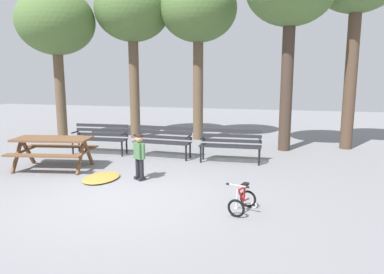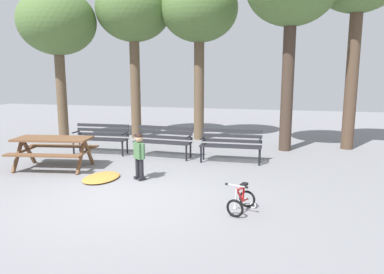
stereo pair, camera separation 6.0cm
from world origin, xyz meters
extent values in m
plane|color=gray|center=(0.00, 0.00, 0.00)|extent=(36.00, 36.00, 0.00)
cube|color=brown|center=(-2.49, 1.54, 0.74)|extent=(1.90, 1.04, 0.05)
cube|color=brown|center=(-2.40, 0.99, 0.45)|extent=(1.82, 0.52, 0.04)
cube|color=brown|center=(-2.58, 2.08, 0.45)|extent=(1.82, 0.52, 0.04)
cube|color=brown|center=(-3.22, 1.17, 0.36)|extent=(0.15, 0.57, 0.76)
cube|color=brown|center=(-3.30, 1.66, 0.36)|extent=(0.15, 0.57, 0.76)
cube|color=brown|center=(-3.26, 1.41, 0.42)|extent=(0.25, 1.10, 0.04)
cube|color=brown|center=(-1.68, 1.42, 0.36)|extent=(0.15, 0.57, 0.76)
cube|color=brown|center=(-1.76, 1.91, 0.36)|extent=(0.15, 0.57, 0.76)
cube|color=brown|center=(-1.72, 1.66, 0.42)|extent=(0.25, 1.10, 0.04)
cube|color=#232328|center=(-2.20, 3.46, 0.44)|extent=(1.60, 0.15, 0.03)
cube|color=#232328|center=(-2.20, 3.34, 0.44)|extent=(1.60, 0.15, 0.03)
cube|color=#232328|center=(-2.19, 3.22, 0.44)|extent=(1.60, 0.15, 0.03)
cube|color=#232328|center=(-2.18, 3.10, 0.44)|extent=(1.60, 0.15, 0.03)
cube|color=#232328|center=(-2.21, 3.50, 0.54)|extent=(1.60, 0.13, 0.09)
cube|color=#232328|center=(-2.21, 3.50, 0.67)|extent=(1.60, 0.13, 0.09)
cube|color=#232328|center=(-2.21, 3.50, 0.81)|extent=(1.60, 0.13, 0.09)
cylinder|color=black|center=(-1.44, 3.16, 0.22)|extent=(0.05, 0.05, 0.44)
cylinder|color=black|center=(-1.46, 3.52, 0.22)|extent=(0.05, 0.05, 0.44)
cube|color=black|center=(-1.45, 3.34, 0.62)|extent=(0.06, 0.40, 0.03)
cylinder|color=black|center=(-2.93, 3.08, 0.22)|extent=(0.05, 0.05, 0.44)
cylinder|color=black|center=(-2.95, 3.44, 0.22)|extent=(0.05, 0.05, 0.44)
cube|color=black|center=(-2.94, 3.26, 0.62)|extent=(0.06, 0.40, 0.03)
cube|color=#232328|center=(-0.28, 3.46, 0.44)|extent=(1.60, 0.16, 0.03)
cube|color=#232328|center=(-0.29, 3.34, 0.44)|extent=(1.60, 0.16, 0.03)
cube|color=#232328|center=(-0.30, 3.22, 0.44)|extent=(1.60, 0.16, 0.03)
cube|color=#232328|center=(-0.30, 3.10, 0.44)|extent=(1.60, 0.16, 0.03)
cube|color=#232328|center=(-0.28, 3.50, 0.54)|extent=(1.60, 0.13, 0.09)
cube|color=#232328|center=(-0.28, 3.50, 0.67)|extent=(1.60, 0.13, 0.09)
cube|color=#232328|center=(-0.28, 3.50, 0.81)|extent=(1.60, 0.13, 0.09)
cylinder|color=black|center=(0.45, 3.08, 0.22)|extent=(0.05, 0.05, 0.44)
cylinder|color=black|center=(0.47, 3.44, 0.22)|extent=(0.05, 0.05, 0.44)
cube|color=black|center=(0.46, 3.26, 0.62)|extent=(0.06, 0.40, 0.03)
cylinder|color=black|center=(-1.05, 3.16, 0.22)|extent=(0.05, 0.05, 0.44)
cylinder|color=black|center=(-1.03, 3.52, 0.22)|extent=(0.05, 0.05, 0.44)
cube|color=black|center=(-1.04, 3.34, 0.62)|extent=(0.06, 0.40, 0.03)
cube|color=#232328|center=(1.60, 3.37, 0.44)|extent=(1.60, 0.13, 0.03)
cube|color=#232328|center=(1.60, 3.25, 0.44)|extent=(1.60, 0.13, 0.03)
cube|color=#232328|center=(1.61, 3.13, 0.44)|extent=(1.60, 0.13, 0.03)
cube|color=#232328|center=(1.61, 3.01, 0.44)|extent=(1.60, 0.13, 0.03)
cube|color=#232328|center=(1.60, 3.41, 0.54)|extent=(1.60, 0.10, 0.09)
cube|color=#232328|center=(1.60, 3.41, 0.67)|extent=(1.60, 0.10, 0.09)
cube|color=#232328|center=(1.60, 3.41, 0.81)|extent=(1.60, 0.10, 0.09)
cylinder|color=black|center=(2.36, 3.06, 0.22)|extent=(0.05, 0.05, 0.44)
cylinder|color=black|center=(2.35, 3.42, 0.22)|extent=(0.05, 0.05, 0.44)
cube|color=black|center=(2.36, 3.24, 0.62)|extent=(0.05, 0.40, 0.03)
cylinder|color=black|center=(0.86, 3.01, 0.22)|extent=(0.05, 0.05, 0.44)
cylinder|color=black|center=(0.85, 3.37, 0.22)|extent=(0.05, 0.05, 0.44)
cube|color=black|center=(0.86, 3.19, 0.62)|extent=(0.05, 0.40, 0.03)
cylinder|color=black|center=(-0.03, 1.12, 0.24)|extent=(0.09, 0.09, 0.47)
cube|color=black|center=(-0.03, 1.12, 0.03)|extent=(0.17, 0.18, 0.06)
cylinder|color=black|center=(-0.16, 1.21, 0.24)|extent=(0.09, 0.09, 0.47)
cube|color=black|center=(-0.16, 1.21, 0.03)|extent=(0.17, 0.18, 0.06)
cube|color=#477047|center=(-0.09, 1.17, 0.65)|extent=(0.28, 0.26, 0.35)
sphere|color=tan|center=(-0.09, 1.17, 0.92)|extent=(0.17, 0.17, 0.17)
sphere|color=black|center=(-0.09, 1.17, 0.95)|extent=(0.17, 0.17, 0.17)
cylinder|color=#477047|center=(0.04, 1.07, 0.66)|extent=(0.07, 0.07, 0.33)
cylinder|color=#477047|center=(-0.22, 1.26, 0.66)|extent=(0.07, 0.07, 0.33)
torus|color=black|center=(2.22, -0.43, 0.15)|extent=(0.30, 0.12, 0.30)
cylinder|color=silver|center=(2.22, -0.43, 0.15)|extent=(0.06, 0.05, 0.04)
torus|color=black|center=(2.36, 0.07, 0.15)|extent=(0.30, 0.12, 0.30)
cylinder|color=silver|center=(2.36, 0.07, 0.15)|extent=(0.06, 0.05, 0.04)
torus|color=white|center=(2.47, 0.04, 0.05)|extent=(0.11, 0.05, 0.11)
torus|color=white|center=(2.25, 0.10, 0.05)|extent=(0.11, 0.05, 0.11)
cylinder|color=red|center=(2.27, -0.25, 0.32)|extent=(0.12, 0.30, 0.32)
cylinder|color=red|center=(2.31, -0.10, 0.30)|extent=(0.06, 0.08, 0.27)
cylinder|color=red|center=(2.33, -0.02, 0.16)|extent=(0.08, 0.20, 0.05)
cylinder|color=silver|center=(2.22, -0.41, 0.31)|extent=(0.05, 0.08, 0.32)
cylinder|color=red|center=(2.27, -0.23, 0.42)|extent=(0.12, 0.32, 0.05)
cube|color=black|center=(2.32, -0.08, 0.45)|extent=(0.13, 0.19, 0.04)
cylinder|color=silver|center=(2.23, -0.39, 0.52)|extent=(0.33, 0.12, 0.02)
cylinder|color=black|center=(2.39, -0.44, 0.52)|extent=(0.06, 0.05, 0.04)
cylinder|color=black|center=(2.06, -0.34, 0.52)|extent=(0.06, 0.05, 0.04)
ellipsoid|color=#C68438|center=(-0.93, 0.99, 0.04)|extent=(0.77, 1.06, 0.07)
cylinder|color=brown|center=(-4.63, 5.16, 1.56)|extent=(0.34, 0.34, 3.12)
ellipsoid|color=#517038|center=(-4.63, 5.16, 4.02)|extent=(2.60, 2.60, 2.20)
cylinder|color=brown|center=(-2.29, 6.19, 1.80)|extent=(0.35, 0.35, 3.60)
ellipsoid|color=#517038|center=(-2.29, 6.19, 4.50)|extent=(2.60, 2.60, 2.20)
cylinder|color=brown|center=(0.01, 6.38, 1.77)|extent=(0.35, 0.35, 3.55)
ellipsoid|color=#517038|center=(0.01, 6.38, 4.45)|extent=(2.60, 2.60, 2.20)
cylinder|color=#423328|center=(2.98, 5.17, 1.92)|extent=(0.36, 0.36, 3.83)
cylinder|color=brown|center=(4.85, 5.88, 2.12)|extent=(0.36, 0.36, 4.24)
camera|label=1|loc=(2.86, -5.96, 2.28)|focal=33.75mm
camera|label=2|loc=(2.92, -5.95, 2.28)|focal=33.75mm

